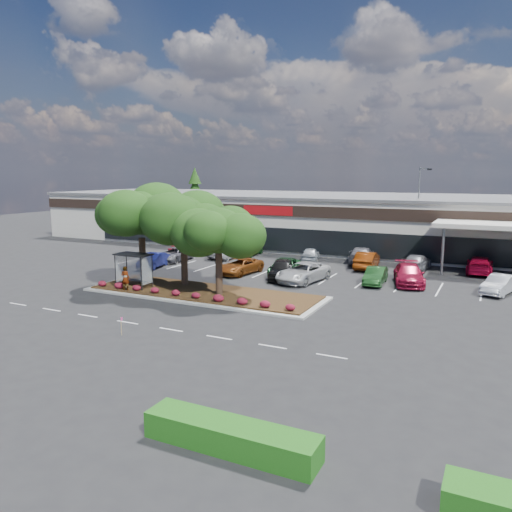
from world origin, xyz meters
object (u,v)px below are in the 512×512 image
at_px(light_pole, 418,218).
at_px(car_0, 153,260).
at_px(car_1, 175,254).
at_px(survey_stake, 121,324).

relative_size(light_pole, car_0, 2.24).
bearing_deg(light_pole, car_1, -149.09).
relative_size(survey_stake, car_0, 0.24).
xyz_separation_m(light_pole, car_1, (-21.91, -13.12, -3.50)).
bearing_deg(car_0, light_pole, 28.02).
height_order(survey_stake, car_1, car_1).
height_order(car_0, car_1, car_1).
bearing_deg(light_pole, car_0, -141.91).
distance_m(survey_stake, car_0, 20.28).
distance_m(light_pole, survey_stake, 35.81).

